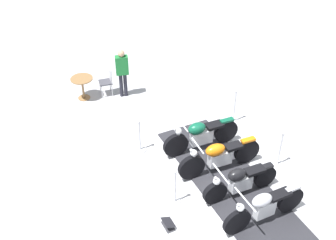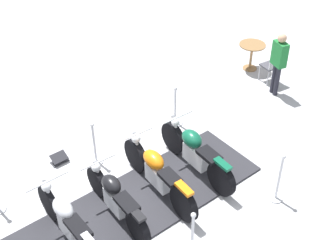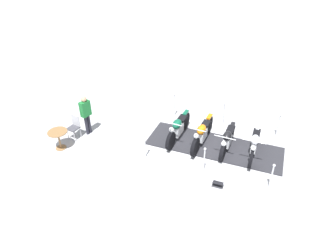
{
  "view_description": "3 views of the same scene",
  "coord_description": "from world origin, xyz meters",
  "px_view_note": "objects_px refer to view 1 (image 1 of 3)",
  "views": [
    {
      "loc": [
        -2.85,
        -7.47,
        7.76
      ],
      "look_at": [
        -1.32,
        1.48,
        1.06
      ],
      "focal_mm": 45.62,
      "sensor_mm": 36.0,
      "label": 1
    },
    {
      "loc": [
        5.82,
        -1.8,
        6.61
      ],
      "look_at": [
        -1.47,
        1.21,
        0.64
      ],
      "focal_mm": 49.16,
      "sensor_mm": 36.0,
      "label": 2
    },
    {
      "loc": [
        -8.35,
        -4.15,
        6.98
      ],
      "look_at": [
        -0.74,
        1.64,
        0.94
      ],
      "focal_mm": 32.09,
      "sensor_mm": 36.0,
      "label": 3
    }
  ],
  "objects_px": {
    "stanchion_right_mid": "(175,191)",
    "info_placard": "(168,225)",
    "motorcycle_copper": "(219,156)",
    "cafe_table": "(82,83)",
    "motorcycle_black": "(240,181)",
    "cafe_chair_near_table": "(108,80)",
    "stanchion_left_mid": "(279,155)",
    "stanchion_left_front": "(234,110)",
    "stanchion_right_front": "(140,141)",
    "motorcycle_forest": "(201,135)",
    "motorcycle_chrome": "(264,207)",
    "bystander_person": "(122,69)"
  },
  "relations": [
    {
      "from": "motorcycle_copper",
      "to": "stanchion_right_front",
      "type": "relative_size",
      "value": 2.25
    },
    {
      "from": "motorcycle_chrome",
      "to": "stanchion_right_front",
      "type": "height_order",
      "value": "motorcycle_chrome"
    },
    {
      "from": "stanchion_left_front",
      "to": "stanchion_right_front",
      "type": "xyz_separation_m",
      "value": [
        -2.95,
        -0.86,
        -0.1
      ]
    },
    {
      "from": "stanchion_right_mid",
      "to": "motorcycle_copper",
      "type": "bearing_deg",
      "value": 34.06
    },
    {
      "from": "motorcycle_black",
      "to": "motorcycle_chrome",
      "type": "bearing_deg",
      "value": 92.13
    },
    {
      "from": "motorcycle_forest",
      "to": "cafe_table",
      "type": "xyz_separation_m",
      "value": [
        -3.16,
        3.19,
        0.04
      ]
    },
    {
      "from": "stanchion_right_front",
      "to": "stanchion_left_front",
      "type": "bearing_deg",
      "value": 16.25
    },
    {
      "from": "motorcycle_black",
      "to": "stanchion_right_front",
      "type": "bearing_deg",
      "value": -58.12
    },
    {
      "from": "stanchion_right_mid",
      "to": "stanchion_left_mid",
      "type": "xyz_separation_m",
      "value": [
        2.95,
        0.86,
        -0.04
      ]
    },
    {
      "from": "stanchion_right_mid",
      "to": "cafe_chair_near_table",
      "type": "bearing_deg",
      "value": 104.29
    },
    {
      "from": "stanchion_right_mid",
      "to": "info_placard",
      "type": "relative_size",
      "value": 2.54
    },
    {
      "from": "stanchion_right_front",
      "to": "info_placard",
      "type": "height_order",
      "value": "stanchion_right_front"
    },
    {
      "from": "stanchion_left_mid",
      "to": "bystander_person",
      "type": "xyz_separation_m",
      "value": [
        -3.77,
        4.07,
        0.67
      ]
    },
    {
      "from": "cafe_table",
      "to": "stanchion_right_mid",
      "type": "bearing_deg",
      "value": -67.0
    },
    {
      "from": "cafe_table",
      "to": "info_placard",
      "type": "bearing_deg",
      "value": -72.23
    },
    {
      "from": "stanchion_right_mid",
      "to": "motorcycle_chrome",
      "type": "bearing_deg",
      "value": -27.47
    },
    {
      "from": "cafe_table",
      "to": "motorcycle_black",
      "type": "bearing_deg",
      "value": -53.65
    },
    {
      "from": "motorcycle_black",
      "to": "cafe_table",
      "type": "xyz_separation_m",
      "value": [
        -3.71,
        5.04,
        0.09
      ]
    },
    {
      "from": "stanchion_left_front",
      "to": "cafe_chair_near_table",
      "type": "distance_m",
      "value": 4.26
    },
    {
      "from": "info_placard",
      "to": "stanchion_left_mid",
      "type": "bearing_deg",
      "value": -80.18
    },
    {
      "from": "cafe_table",
      "to": "motorcycle_forest",
      "type": "bearing_deg",
      "value": -45.22
    },
    {
      "from": "motorcycle_copper",
      "to": "bystander_person",
      "type": "distance_m",
      "value": 4.59
    },
    {
      "from": "motorcycle_forest",
      "to": "stanchion_right_mid",
      "type": "relative_size",
      "value": 2.14
    },
    {
      "from": "stanchion_left_front",
      "to": "motorcycle_copper",
      "type": "bearing_deg",
      "value": -116.86
    },
    {
      "from": "stanchion_right_mid",
      "to": "info_placard",
      "type": "distance_m",
      "value": 0.84
    },
    {
      "from": "motorcycle_forest",
      "to": "motorcycle_chrome",
      "type": "distance_m",
      "value": 2.89
    },
    {
      "from": "cafe_table",
      "to": "cafe_chair_near_table",
      "type": "height_order",
      "value": "cafe_chair_near_table"
    },
    {
      "from": "motorcycle_copper",
      "to": "info_placard",
      "type": "bearing_deg",
      "value": 32.17
    },
    {
      "from": "stanchion_left_mid",
      "to": "motorcycle_black",
      "type": "bearing_deg",
      "value": -146.69
    },
    {
      "from": "motorcycle_chrome",
      "to": "stanchion_left_front",
      "type": "relative_size",
      "value": 1.88
    },
    {
      "from": "stanchion_right_mid",
      "to": "cafe_table",
      "type": "relative_size",
      "value": 1.38
    },
    {
      "from": "stanchion_right_front",
      "to": "info_placard",
      "type": "distance_m",
      "value": 2.83
    },
    {
      "from": "motorcycle_black",
      "to": "cafe_table",
      "type": "distance_m",
      "value": 6.26
    },
    {
      "from": "motorcycle_forest",
      "to": "motorcycle_copper",
      "type": "height_order",
      "value": "motorcycle_copper"
    },
    {
      "from": "stanchion_right_mid",
      "to": "stanchion_left_front",
      "type": "distance_m",
      "value": 3.76
    },
    {
      "from": "motorcycle_forest",
      "to": "motorcycle_copper",
      "type": "bearing_deg",
      "value": 92.4
    },
    {
      "from": "info_placard",
      "to": "stanchion_left_front",
      "type": "bearing_deg",
      "value": -52.0
    },
    {
      "from": "motorcycle_forest",
      "to": "stanchion_right_front",
      "type": "bearing_deg",
      "value": -22.87
    },
    {
      "from": "motorcycle_forest",
      "to": "info_placard",
      "type": "distance_m",
      "value": 2.9
    },
    {
      "from": "cafe_table",
      "to": "stanchion_right_front",
      "type": "bearing_deg",
      "value": -62.57
    },
    {
      "from": "motorcycle_copper",
      "to": "stanchion_left_mid",
      "type": "xyz_separation_m",
      "value": [
        1.64,
        -0.02,
        -0.18
      ]
    },
    {
      "from": "motorcycle_black",
      "to": "info_placard",
      "type": "bearing_deg",
      "value": 6.0
    },
    {
      "from": "motorcycle_forest",
      "to": "cafe_table",
      "type": "distance_m",
      "value": 4.49
    },
    {
      "from": "motorcycle_copper",
      "to": "motorcycle_black",
      "type": "relative_size",
      "value": 1.15
    },
    {
      "from": "motorcycle_copper",
      "to": "cafe_chair_near_table",
      "type": "distance_m",
      "value": 4.98
    },
    {
      "from": "motorcycle_copper",
      "to": "cafe_chair_near_table",
      "type": "bearing_deg",
      "value": -71.39
    },
    {
      "from": "motorcycle_black",
      "to": "motorcycle_chrome",
      "type": "relative_size",
      "value": 0.94
    },
    {
      "from": "motorcycle_forest",
      "to": "stanchion_left_front",
      "type": "distance_m",
      "value": 1.73
    },
    {
      "from": "motorcycle_forest",
      "to": "motorcycle_black",
      "type": "xyz_separation_m",
      "value": [
        0.54,
        -1.85,
        -0.05
      ]
    },
    {
      "from": "cafe_chair_near_table",
      "to": "motorcycle_black",
      "type": "bearing_deg",
      "value": 110.57
    }
  ]
}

